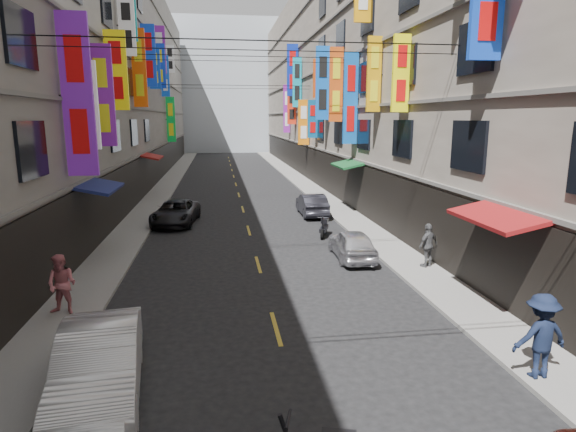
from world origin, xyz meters
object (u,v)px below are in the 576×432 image
object	(u,v)px
car_right_mid	(352,244)
car_left_far	(176,213)
pedestrian_lfar	(62,284)
scooter_far_right	(324,227)
pedestrian_rfar	(428,245)
car_left_mid	(99,365)
pedestrian_rnear	(541,336)
car_right_far	(312,205)

from	to	relation	value
car_right_mid	car_left_far	bearing A→B (deg)	-43.19
car_left_far	pedestrian_lfar	size ratio (longest dim) A/B	2.63
scooter_far_right	pedestrian_rfar	world-z (taller)	pedestrian_rfar
pedestrian_lfar	pedestrian_rfar	size ratio (longest dim) A/B	1.04
car_left_mid	car_left_far	distance (m)	16.98
car_left_mid	car_left_far	size ratio (longest dim) A/B	0.97
pedestrian_lfar	pedestrian_rnear	distance (m)	12.56
pedestrian_lfar	car_right_mid	bearing A→B (deg)	39.37
scooter_far_right	pedestrian_lfar	xyz separation A→B (m)	(-9.65, -8.58, 0.56)
pedestrian_rnear	pedestrian_rfar	xyz separation A→B (m)	(0.99, 7.97, -0.11)
pedestrian_rfar	car_left_far	bearing A→B (deg)	-71.60
pedestrian_lfar	pedestrian_rfar	distance (m)	12.74
scooter_far_right	pedestrian_rfar	bearing A→B (deg)	135.10
car_left_far	pedestrian_lfar	bearing A→B (deg)	-93.45
car_right_far	pedestrian_rfar	size ratio (longest dim) A/B	2.36
car_right_mid	pedestrian_rnear	bearing A→B (deg)	100.67
car_left_far	pedestrian_rfar	distance (m)	14.11
scooter_far_right	car_right_far	xyz separation A→B (m)	(0.39, 5.22, 0.22)
car_left_mid	car_right_far	world-z (taller)	car_left_mid
car_right_mid	pedestrian_rfar	bearing A→B (deg)	145.54
car_left_mid	pedestrian_rfar	distance (m)	12.69
pedestrian_rfar	car_right_mid	bearing A→B (deg)	-64.76
car_left_far	pedestrian_lfar	xyz separation A→B (m)	(-2.18, -12.48, 0.36)
car_right_mid	pedestrian_rnear	world-z (taller)	pedestrian_rnear
car_right_far	pedestrian_rnear	size ratio (longest dim) A/B	2.09
car_right_far	car_left_mid	bearing A→B (deg)	66.81
car_right_mid	pedestrian_rfar	size ratio (longest dim) A/B	2.16
car_left_far	pedestrian_rnear	size ratio (longest dim) A/B	2.44
car_left_mid	pedestrian_rnear	xyz separation A→B (m)	(9.40, -0.68, 0.33)
car_left_far	scooter_far_right	bearing A→B (deg)	-21.14
car_right_mid	car_left_mid	bearing A→B (deg)	51.09
car_right_mid	car_right_far	xyz separation A→B (m)	(0.08, 9.18, 0.04)
pedestrian_rnear	pedestrian_rfar	world-z (taller)	pedestrian_rnear
scooter_far_right	car_left_mid	size ratio (longest dim) A/B	0.38
car_right_far	pedestrian_rfar	xyz separation A→B (m)	(2.39, -11.00, 0.31)
car_right_mid	pedestrian_lfar	world-z (taller)	pedestrian_lfar
car_right_mid	car_right_far	world-z (taller)	car_right_far
scooter_far_right	car_left_far	distance (m)	8.43
car_right_far	pedestrian_rnear	distance (m)	19.03
pedestrian_rnear	pedestrian_rfar	bearing A→B (deg)	-98.96
scooter_far_right	pedestrian_rnear	bearing A→B (deg)	116.86
car_left_mid	pedestrian_lfar	world-z (taller)	pedestrian_lfar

